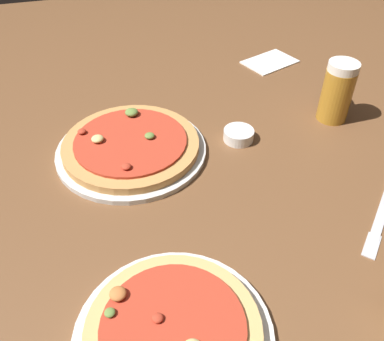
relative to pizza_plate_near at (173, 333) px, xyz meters
The scene contains 7 objects.
ground_plane 0.35m from the pizza_plate_near, 69.58° to the left, with size 2.40×2.40×0.03m, color brown.
pizza_plate_near is the anchor object (origin of this frame).
pizza_plate_far 0.45m from the pizza_plate_near, 88.03° to the left, with size 0.34×0.34×0.05m.
beer_mug_amber 0.70m from the pizza_plate_near, 41.09° to the left, with size 0.08×0.12×0.15m.
ramekin_sauce 0.51m from the pizza_plate_near, 58.38° to the left, with size 0.07×0.07×0.03m, color white.
napkin_folded 0.92m from the pizza_plate_near, 57.18° to the left, with size 0.15×0.11×0.01m, color white.
knife_right 0.46m from the pizza_plate_near, 16.12° to the left, with size 0.18×0.18×0.01m.
Camera 1 is at (-0.18, -0.62, 0.59)m, focal length 38.86 mm.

